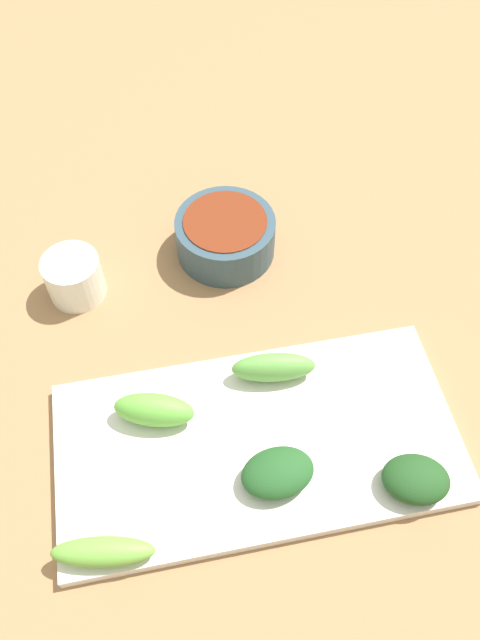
% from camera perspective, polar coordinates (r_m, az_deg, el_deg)
% --- Properties ---
extents(tabletop, '(2.10, 2.10, 0.02)m').
position_cam_1_polar(tabletop, '(0.62, 1.97, -2.47)').
color(tabletop, '#9F724A').
rests_on(tabletop, ground).
extents(sauce_bowl, '(0.10, 0.10, 0.05)m').
position_cam_1_polar(sauce_bowl, '(0.66, -1.33, 7.75)').
color(sauce_bowl, '#324957').
rests_on(sauce_bowl, tabletop).
extents(serving_plate, '(0.17, 0.34, 0.01)m').
position_cam_1_polar(serving_plate, '(0.55, 1.60, -10.99)').
color(serving_plate, silver).
rests_on(serving_plate, tabletop).
extents(broccoli_leafy_0, '(0.06, 0.06, 0.03)m').
position_cam_1_polar(broccoli_leafy_0, '(0.54, 15.60, -13.70)').
color(broccoli_leafy_0, '#1F481D').
rests_on(broccoli_leafy_0, serving_plate).
extents(broccoli_leafy_1, '(0.05, 0.06, 0.02)m').
position_cam_1_polar(broccoli_leafy_1, '(0.52, 3.42, -13.63)').
color(broccoli_leafy_1, '#225123').
rests_on(broccoli_leafy_1, serving_plate).
extents(broccoli_stalk_2, '(0.04, 0.08, 0.02)m').
position_cam_1_polar(broccoli_stalk_2, '(0.52, -12.29, -19.80)').
color(broccoli_stalk_2, '#6EAF3F').
rests_on(broccoli_stalk_2, serving_plate).
extents(broccoli_stalk_3, '(0.03, 0.08, 0.03)m').
position_cam_1_polar(broccoli_stalk_3, '(0.56, 2.66, -4.37)').
color(broccoli_stalk_3, '#63A645').
rests_on(broccoli_stalk_3, serving_plate).
extents(broccoli_stalk_4, '(0.05, 0.07, 0.03)m').
position_cam_1_polar(broccoli_stalk_4, '(0.55, -7.77, -8.06)').
color(broccoli_stalk_4, '#66B740').
rests_on(broccoli_stalk_4, serving_plate).
extents(tea_cup, '(0.06, 0.06, 0.05)m').
position_cam_1_polar(tea_cup, '(0.65, -14.78, 3.76)').
color(tea_cup, white).
rests_on(tea_cup, tabletop).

